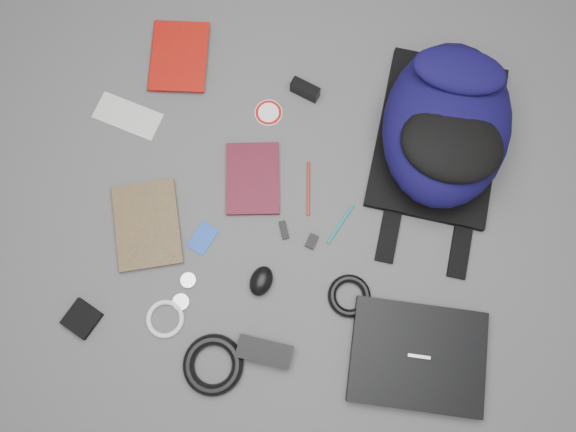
% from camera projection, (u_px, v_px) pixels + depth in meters
% --- Properties ---
extents(ground, '(4.00, 4.00, 0.00)m').
position_uv_depth(ground, '(288.00, 218.00, 1.59)').
color(ground, '#4F4F51').
rests_on(ground, ground).
extents(backpack, '(0.40, 0.56, 0.22)m').
position_uv_depth(backpack, '(447.00, 124.00, 1.53)').
color(backpack, black).
rests_on(backpack, ground).
extents(laptop, '(0.36, 0.29, 0.04)m').
position_uv_depth(laptop, '(418.00, 356.00, 1.49)').
color(laptop, black).
rests_on(laptop, ground).
extents(textbook_red, '(0.20, 0.25, 0.03)m').
position_uv_depth(textbook_red, '(151.00, 56.00, 1.69)').
color(textbook_red, '#950C08').
rests_on(textbook_red, ground).
extents(comic_book, '(0.25, 0.29, 0.02)m').
position_uv_depth(comic_book, '(115.00, 230.00, 1.57)').
color(comic_book, '#B18C0C').
rests_on(comic_book, ground).
extents(envelope, '(0.21, 0.13, 0.00)m').
position_uv_depth(envelope, '(128.00, 116.00, 1.66)').
color(envelope, silver).
rests_on(envelope, ground).
extents(dvd_case, '(0.19, 0.24, 0.02)m').
position_uv_depth(dvd_case, '(253.00, 179.00, 1.61)').
color(dvd_case, '#3E0C17').
rests_on(dvd_case, ground).
extents(compact_camera, '(0.09, 0.06, 0.05)m').
position_uv_depth(compact_camera, '(305.00, 90.00, 1.65)').
color(compact_camera, black).
rests_on(compact_camera, ground).
extents(sticker_disc, '(0.10, 0.10, 0.00)m').
position_uv_depth(sticker_disc, '(268.00, 113.00, 1.66)').
color(sticker_disc, white).
rests_on(sticker_disc, ground).
extents(pen_teal, '(0.06, 0.13, 0.01)m').
position_uv_depth(pen_teal, '(341.00, 224.00, 1.58)').
color(pen_teal, '#0E7E76').
rests_on(pen_teal, ground).
extents(pen_red, '(0.03, 0.16, 0.01)m').
position_uv_depth(pen_red, '(308.00, 188.00, 1.61)').
color(pen_red, '#A8240C').
rests_on(pen_red, ground).
extents(id_badge, '(0.08, 0.10, 0.00)m').
position_uv_depth(id_badge, '(203.00, 238.00, 1.58)').
color(id_badge, '#1742B2').
rests_on(id_badge, ground).
extents(usb_black, '(0.04, 0.06, 0.01)m').
position_uv_depth(usb_black, '(284.00, 230.00, 1.58)').
color(usb_black, black).
rests_on(usb_black, ground).
extents(key_fob, '(0.03, 0.05, 0.01)m').
position_uv_depth(key_fob, '(312.00, 241.00, 1.57)').
color(key_fob, black).
rests_on(key_fob, ground).
extents(mouse, '(0.08, 0.09, 0.04)m').
position_uv_depth(mouse, '(261.00, 281.00, 1.53)').
color(mouse, black).
rests_on(mouse, ground).
extents(headphone_left, '(0.05, 0.05, 0.01)m').
position_uv_depth(headphone_left, '(188.00, 280.00, 1.55)').
color(headphone_left, silver).
rests_on(headphone_left, ground).
extents(headphone_right, '(0.06, 0.06, 0.01)m').
position_uv_depth(headphone_right, '(181.00, 302.00, 1.53)').
color(headphone_right, '#B5B5B7').
rests_on(headphone_right, ground).
extents(cable_coil, '(0.14, 0.14, 0.02)m').
position_uv_depth(cable_coil, '(349.00, 296.00, 1.53)').
color(cable_coil, black).
rests_on(cable_coil, ground).
extents(power_brick, '(0.15, 0.07, 0.04)m').
position_uv_depth(power_brick, '(265.00, 351.00, 1.49)').
color(power_brick, black).
rests_on(power_brick, ground).
extents(power_cord_coil, '(0.18, 0.18, 0.03)m').
position_uv_depth(power_cord_coil, '(213.00, 365.00, 1.49)').
color(power_cord_coil, black).
rests_on(power_cord_coil, ground).
extents(pouch, '(0.11, 0.11, 0.02)m').
position_uv_depth(pouch, '(82.00, 319.00, 1.52)').
color(pouch, black).
rests_on(pouch, ground).
extents(white_cable_coil, '(0.14, 0.14, 0.01)m').
position_uv_depth(white_cable_coil, '(165.00, 319.00, 1.52)').
color(white_cable_coil, white).
rests_on(white_cable_coil, ground).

